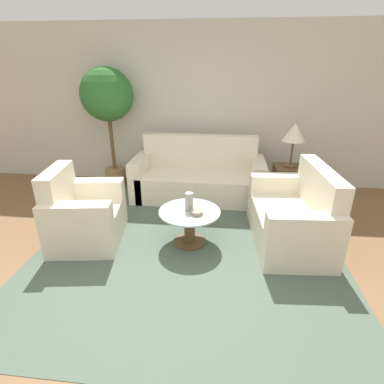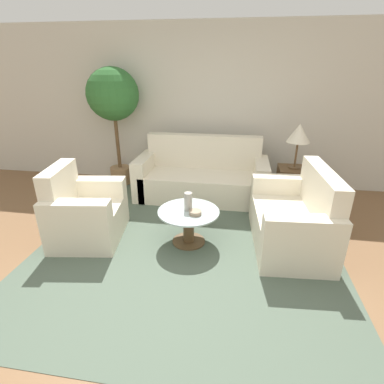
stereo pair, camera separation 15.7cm
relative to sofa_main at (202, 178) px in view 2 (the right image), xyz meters
The scene contains 12 objects.
ground_plane 2.27m from the sofa_main, 93.01° to the right, with size 14.00×14.00×0.00m, color brown.
wall_back 1.21m from the sofa_main, 100.02° to the left, with size 10.00×0.06×2.60m.
rug 1.43m from the sofa_main, 89.01° to the right, with size 3.43×3.62×0.01m.
sofa_main is the anchor object (origin of this frame).
armchair 1.94m from the sofa_main, 130.35° to the right, with size 0.88×1.00×0.91m.
loveseat 1.75m from the sofa_main, 44.09° to the right, with size 0.87×1.38×0.92m.
coffee_table 1.40m from the sofa_main, 89.01° to the right, with size 0.72×0.72×0.42m.
side_table 1.38m from the sofa_main, ahead, with size 0.43×0.43×0.57m.
table_lamp 1.58m from the sofa_main, ahead, with size 0.33×0.33×0.65m.
potted_plant 1.91m from the sofa_main, 168.21° to the left, with size 0.83×0.83×1.95m.
vase 1.39m from the sofa_main, 89.33° to the right, with size 0.10×0.10×0.21m.
bowl 1.48m from the sofa_main, 85.56° to the right, with size 0.14×0.14×0.05m.
Camera 2 is at (0.67, -2.19, 1.99)m, focal length 28.00 mm.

